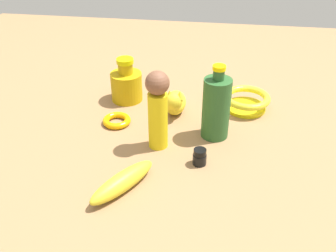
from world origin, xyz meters
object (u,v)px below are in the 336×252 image
nail_polish_jar (200,157)px  cat_figurine (176,102)px  bottle_short (126,84)px  bowl (246,100)px  banana (123,182)px  bangle (117,121)px  person_figure_adult (158,108)px  bottle_tall (216,107)px

nail_polish_jar → cat_figurine: 0.24m
cat_figurine → bottle_short: bearing=-112.3°
bowl → bottle_short: bottle_short is taller
banana → bangle: (-0.27, -0.08, -0.01)m
bangle → bowl: bowl is taller
bottle_short → person_figure_adult: person_figure_adult is taller
bangle → bottle_tall: 0.29m
cat_figurine → bowl: bearing=106.1°
banana → bangle: size_ratio=2.31×
person_figure_adult → bottle_tall: bearing=115.9°
bottle_short → bangle: bearing=1.3°
bottle_short → person_figure_adult: (0.23, 0.14, 0.06)m
cat_figurine → nail_polish_jar: bearing=21.1°
nail_polish_jar → bottle_short: bearing=-139.6°
bowl → bottle_tall: size_ratio=0.68×
bottle_short → cat_figurine: bearing=67.7°
cat_figurine → bangle: bearing=-64.4°
bangle → cat_figurine: size_ratio=0.59×
bangle → person_figure_adult: (0.09, 0.13, 0.10)m
bottle_short → nail_polish_jar: bearing=40.4°
bottle_short → bowl: bearing=88.8°
bottle_short → bottle_tall: (0.16, 0.28, 0.03)m
nail_polish_jar → bottle_tall: bearing=167.0°
bottle_short → nail_polish_jar: (0.29, 0.25, -0.03)m
banana → cat_figurine: size_ratio=1.36×
bottle_short → banana: bearing=12.0°
bottle_tall → cat_figurine: size_ratio=1.50×
banana → bowl: bearing=177.9°
bottle_tall → person_figure_adult: person_figure_adult is taller
banana → bottle_short: size_ratio=1.35×
nail_polish_jar → cat_figurine: cat_figurine is taller
bowl → bottle_tall: bottle_tall is taller
bottle_short → nail_polish_jar: size_ratio=3.26×
bottle_tall → person_figure_adult: bearing=-64.1°
bottle_short → cat_figurine: 0.17m
bangle → nail_polish_jar: nail_polish_jar is taller
bangle → person_figure_adult: size_ratio=0.38×
bowl → bottle_tall: 0.19m
person_figure_adult → bottle_short: bearing=-149.3°
nail_polish_jar → bottle_tall: bottle_tall is taller
banana → bottle_tall: bottle_tall is taller
nail_polish_jar → cat_figurine: size_ratio=0.31×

